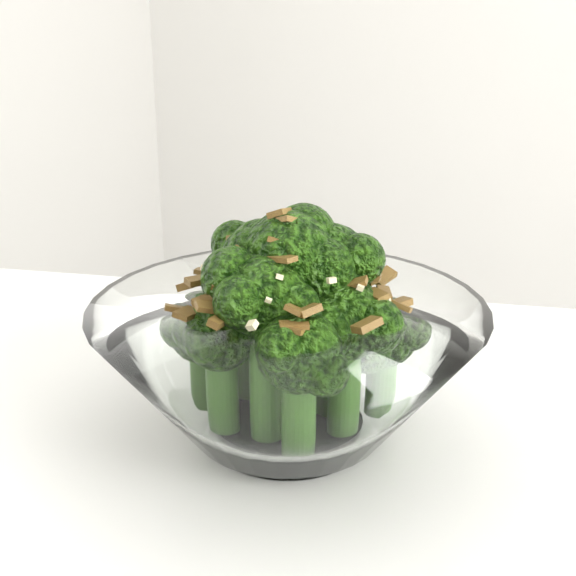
% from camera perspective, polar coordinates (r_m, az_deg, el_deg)
% --- Properties ---
extents(broccoli_dish, '(0.22, 0.22, 0.14)m').
position_cam_1_polar(broccoli_dish, '(0.45, 0.08, -4.57)').
color(broccoli_dish, white).
rests_on(broccoli_dish, table).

